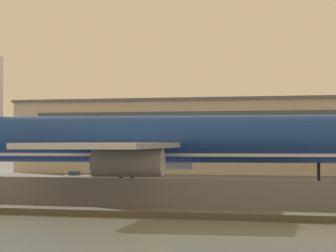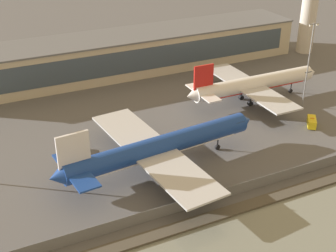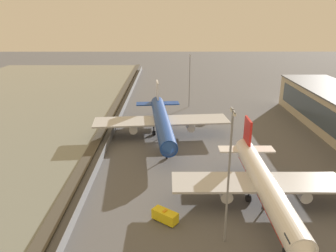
% 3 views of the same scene
% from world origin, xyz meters
% --- Properties ---
extents(ground_plane, '(500.00, 500.00, 0.00)m').
position_xyz_m(ground_plane, '(0.00, 0.00, 0.00)').
color(ground_plane, '#565659').
extents(shoreline_seawall, '(320.00, 3.00, 0.50)m').
position_xyz_m(shoreline_seawall, '(0.00, -20.50, 0.25)').
color(shoreline_seawall, '#474238').
rests_on(shoreline_seawall, ground).
extents(perimeter_fence, '(280.00, 0.10, 2.59)m').
position_xyz_m(perimeter_fence, '(0.00, -16.00, 1.29)').
color(perimeter_fence, slate).
rests_on(perimeter_fence, ground).
extents(cargo_jet_blue, '(51.50, 44.58, 14.61)m').
position_xyz_m(cargo_jet_blue, '(-6.93, 0.10, 5.58)').
color(cargo_jet_blue, '#193D93').
rests_on(cargo_jet_blue, ground).
extents(passenger_jet_white_red, '(44.99, 37.98, 14.08)m').
position_xyz_m(passenger_jet_white_red, '(33.70, 21.80, 5.38)').
color(passenger_jet_white_red, white).
rests_on(passenger_jet_white_red, ground).
extents(baggage_tug, '(3.22, 1.65, 1.80)m').
position_xyz_m(baggage_tug, '(-21.25, 15.53, 0.81)').
color(baggage_tug, white).
rests_on(baggage_tug, ground).
extents(ops_van, '(4.81, 5.41, 2.48)m').
position_xyz_m(ops_van, '(38.84, 1.51, 1.28)').
color(ops_van, yellow).
rests_on(ops_van, ground).
extents(apron_light_mast_apron_west, '(3.20, 0.40, 24.70)m').
position_xyz_m(apron_light_mast_apron_west, '(44.65, 12.06, 13.66)').
color(apron_light_mast_apron_west, gray).
rests_on(apron_light_mast_apron_west, ground).
extents(apron_light_mast_apron_east, '(3.20, 0.40, 22.34)m').
position_xyz_m(apron_light_mast_apron_east, '(-43.15, 11.29, 12.46)').
color(apron_light_mast_apron_east, gray).
rests_on(apron_light_mast_apron_east, ground).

